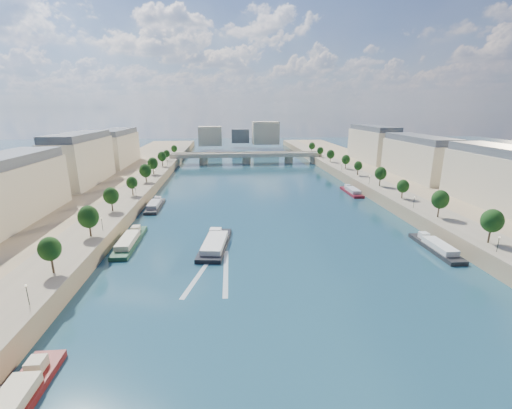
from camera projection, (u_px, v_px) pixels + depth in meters
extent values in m
plane|color=#0B2734|center=(266.00, 213.00, 136.44)|extent=(700.00, 700.00, 0.00)
cube|color=#9E8460|center=(78.00, 211.00, 129.67)|extent=(44.00, 520.00, 5.00)
cube|color=#9E8460|center=(438.00, 202.00, 141.85)|extent=(44.00, 520.00, 5.00)
cube|color=gray|center=(118.00, 204.00, 130.24)|extent=(14.00, 520.00, 0.10)
cube|color=gray|center=(404.00, 197.00, 139.89)|extent=(14.00, 520.00, 0.10)
cylinder|color=#382B1E|center=(46.00, 268.00, 74.32)|extent=(0.50, 0.50, 3.82)
ellipsoid|color=#113311|center=(43.00, 252.00, 73.34)|extent=(4.80, 4.80, 5.52)
cylinder|color=#382B1E|center=(88.00, 230.00, 97.32)|extent=(0.50, 0.50, 3.82)
ellipsoid|color=#113311|center=(87.00, 218.00, 96.34)|extent=(4.80, 4.80, 5.52)
cylinder|color=#382B1E|center=(114.00, 206.00, 120.32)|extent=(0.50, 0.50, 3.82)
ellipsoid|color=#113311|center=(113.00, 197.00, 119.34)|extent=(4.80, 4.80, 5.52)
cylinder|color=#382B1E|center=(132.00, 191.00, 143.32)|extent=(0.50, 0.50, 3.82)
ellipsoid|color=#113311|center=(131.00, 182.00, 142.34)|extent=(4.80, 4.80, 5.52)
cylinder|color=#382B1E|center=(145.00, 179.00, 166.32)|extent=(0.50, 0.50, 3.82)
ellipsoid|color=#113311|center=(144.00, 172.00, 165.34)|extent=(4.80, 4.80, 5.52)
cylinder|color=#382B1E|center=(155.00, 170.00, 189.32)|extent=(0.50, 0.50, 3.82)
ellipsoid|color=#113311|center=(154.00, 164.00, 188.34)|extent=(4.80, 4.80, 5.52)
cylinder|color=#382B1E|center=(162.00, 164.00, 212.32)|extent=(0.50, 0.50, 3.82)
ellipsoid|color=#113311|center=(162.00, 158.00, 211.34)|extent=(4.80, 4.80, 5.52)
cylinder|color=#382B1E|center=(168.00, 158.00, 235.32)|extent=(0.50, 0.50, 3.82)
ellipsoid|color=#113311|center=(168.00, 153.00, 234.34)|extent=(4.80, 4.80, 5.52)
cylinder|color=#382B1E|center=(173.00, 154.00, 258.32)|extent=(0.50, 0.50, 3.82)
ellipsoid|color=#113311|center=(173.00, 149.00, 257.34)|extent=(4.80, 4.80, 5.52)
cylinder|color=#382B1E|center=(492.00, 238.00, 91.30)|extent=(0.50, 0.50, 3.82)
ellipsoid|color=#113311|center=(495.00, 225.00, 90.32)|extent=(4.80, 4.80, 5.52)
cylinder|color=#382B1E|center=(438.00, 212.00, 114.30)|extent=(0.50, 0.50, 3.82)
ellipsoid|color=#113311|center=(440.00, 201.00, 113.31)|extent=(4.80, 4.80, 5.52)
cylinder|color=#382B1E|center=(403.00, 194.00, 137.29)|extent=(0.50, 0.50, 3.82)
ellipsoid|color=#113311|center=(404.00, 185.00, 136.31)|extent=(4.80, 4.80, 5.52)
cylinder|color=#382B1E|center=(377.00, 182.00, 160.29)|extent=(0.50, 0.50, 3.82)
ellipsoid|color=#113311|center=(378.00, 174.00, 159.31)|extent=(4.80, 4.80, 5.52)
cylinder|color=#382B1E|center=(358.00, 172.00, 183.29)|extent=(0.50, 0.50, 3.82)
ellipsoid|color=#113311|center=(358.00, 166.00, 182.31)|extent=(4.80, 4.80, 5.52)
cylinder|color=#382B1E|center=(343.00, 165.00, 206.29)|extent=(0.50, 0.50, 3.82)
ellipsoid|color=#113311|center=(343.00, 159.00, 205.31)|extent=(4.80, 4.80, 5.52)
cylinder|color=#382B1E|center=(331.00, 159.00, 229.29)|extent=(0.50, 0.50, 3.82)
ellipsoid|color=#113311|center=(332.00, 154.00, 228.31)|extent=(4.80, 4.80, 5.52)
cylinder|color=#382B1E|center=(321.00, 155.00, 252.29)|extent=(0.50, 0.50, 3.82)
ellipsoid|color=#113311|center=(322.00, 150.00, 251.31)|extent=(4.80, 4.80, 5.52)
cylinder|color=#382B1E|center=(313.00, 151.00, 275.29)|extent=(0.50, 0.50, 3.82)
ellipsoid|color=#113311|center=(314.00, 146.00, 274.31)|extent=(4.80, 4.80, 5.52)
cylinder|color=black|center=(28.00, 296.00, 63.01)|extent=(0.14, 0.14, 4.00)
sphere|color=#FFE5B2|center=(26.00, 286.00, 62.44)|extent=(0.36, 0.36, 0.36)
cylinder|color=black|center=(102.00, 225.00, 101.34)|extent=(0.14, 0.14, 4.00)
sphere|color=#FFE5B2|center=(101.00, 218.00, 100.77)|extent=(0.36, 0.36, 0.36)
cylinder|color=black|center=(136.00, 193.00, 139.67)|extent=(0.14, 0.14, 4.00)
sphere|color=#FFE5B2|center=(135.00, 188.00, 139.10)|extent=(0.36, 0.36, 0.36)
cylinder|color=black|center=(155.00, 174.00, 178.01)|extent=(0.14, 0.14, 4.00)
sphere|color=#FFE5B2|center=(155.00, 170.00, 177.43)|extent=(0.36, 0.36, 0.36)
cylinder|color=black|center=(167.00, 162.00, 216.34)|extent=(0.14, 0.14, 4.00)
sphere|color=#FFE5B2|center=(167.00, 159.00, 215.77)|extent=(0.36, 0.36, 0.36)
cylinder|color=black|center=(498.00, 245.00, 86.27)|extent=(0.14, 0.14, 4.00)
sphere|color=#FFE5B2|center=(499.00, 237.00, 85.70)|extent=(0.36, 0.36, 0.36)
cylinder|color=black|center=(414.00, 203.00, 124.60)|extent=(0.14, 0.14, 4.00)
sphere|color=#FFE5B2|center=(415.00, 197.00, 124.03)|extent=(0.36, 0.36, 0.36)
cylinder|color=black|center=(369.00, 180.00, 162.93)|extent=(0.14, 0.14, 4.00)
sphere|color=#FFE5B2|center=(370.00, 176.00, 162.36)|extent=(0.36, 0.36, 0.36)
cylinder|color=black|center=(342.00, 167.00, 201.26)|extent=(0.14, 0.14, 4.00)
sphere|color=#FFE5B2|center=(342.00, 163.00, 200.69)|extent=(0.36, 0.36, 0.36)
cylinder|color=black|center=(323.00, 157.00, 239.60)|extent=(0.14, 0.14, 4.00)
sphere|color=#FFE5B2|center=(323.00, 154.00, 239.02)|extent=(0.36, 0.36, 0.36)
cube|color=beige|center=(8.00, 190.00, 108.87)|extent=(16.00, 52.00, 20.00)
cube|color=#474C54|center=(0.00, 154.00, 105.70)|extent=(14.72, 50.44, 3.20)
cube|color=beige|center=(81.00, 162.00, 164.45)|extent=(16.00, 52.00, 20.00)
cube|color=#474C54|center=(78.00, 138.00, 161.28)|extent=(14.72, 50.44, 3.20)
cube|color=beige|center=(117.00, 149.00, 220.03)|extent=(16.00, 52.00, 20.00)
cube|color=#474C54|center=(115.00, 130.00, 216.86)|extent=(14.72, 50.44, 3.20)
cube|color=beige|center=(506.00, 181.00, 123.25)|extent=(16.00, 52.00, 20.00)
cube|color=#474C54|center=(512.00, 148.00, 120.08)|extent=(14.72, 50.44, 3.20)
cube|color=beige|center=(418.00, 158.00, 178.83)|extent=(16.00, 52.00, 20.00)
cube|color=#474C54|center=(421.00, 136.00, 175.67)|extent=(14.72, 50.44, 3.20)
cube|color=beige|center=(372.00, 146.00, 234.41)|extent=(16.00, 52.00, 20.00)
cube|color=#474C54|center=(374.00, 129.00, 231.25)|extent=(14.72, 50.44, 3.20)
cube|color=beige|center=(210.00, 136.00, 331.33)|extent=(22.00, 18.00, 18.00)
cube|color=beige|center=(265.00, 133.00, 345.02)|extent=(26.00, 20.00, 22.00)
cube|color=#474C54|center=(240.00, 136.00, 358.37)|extent=(18.00, 16.00, 14.00)
cube|color=#C1B79E|center=(247.00, 155.00, 255.55)|extent=(112.00, 11.00, 2.20)
cube|color=#C1B79E|center=(247.00, 154.00, 250.35)|extent=(112.00, 0.80, 0.90)
cube|color=#C1B79E|center=(246.00, 152.00, 259.93)|extent=(112.00, 0.80, 0.90)
cylinder|color=#C1B79E|center=(204.00, 161.00, 253.85)|extent=(6.40, 6.40, 5.00)
cylinder|color=#C1B79E|center=(247.00, 160.00, 256.56)|extent=(6.40, 6.40, 5.00)
cylinder|color=#C1B79E|center=(289.00, 160.00, 259.26)|extent=(6.40, 6.40, 5.00)
cube|color=#C1B79E|center=(176.00, 161.00, 252.16)|extent=(6.00, 12.00, 5.00)
cube|color=#C1B79E|center=(314.00, 159.00, 260.96)|extent=(6.00, 12.00, 5.00)
cube|color=black|center=(215.00, 245.00, 103.46)|extent=(10.41, 25.63, 1.78)
cube|color=silver|center=(215.00, 243.00, 101.09)|extent=(7.96, 16.82, 1.60)
cube|color=silver|center=(215.00, 231.00, 110.13)|extent=(3.93, 3.44, 1.80)
cube|color=silver|center=(201.00, 272.00, 86.98)|extent=(7.78, 25.45, 0.04)
cube|color=silver|center=(226.00, 271.00, 87.52)|extent=(1.54, 26.01, 0.04)
cube|color=maroon|center=(14.00, 409.00, 47.22)|extent=(5.00, 21.72, 1.80)
cube|color=#C3B492|center=(36.00, 364.00, 52.97)|extent=(2.50, 2.61, 1.80)
cube|color=#1D4830|center=(130.00, 243.00, 105.32)|extent=(5.00, 25.74, 1.80)
cube|color=beige|center=(128.00, 240.00, 102.88)|extent=(4.10, 14.16, 1.60)
cube|color=beige|center=(136.00, 229.00, 112.23)|extent=(2.50, 3.09, 1.80)
cube|color=#28282A|center=(155.00, 207.00, 143.42)|extent=(5.00, 21.52, 1.80)
cube|color=#9B99A2|center=(154.00, 204.00, 141.30)|extent=(4.10, 11.84, 1.60)
cube|color=#9B99A2|center=(158.00, 199.00, 149.11)|extent=(2.50, 2.58, 1.80)
cube|color=#232426|center=(435.00, 249.00, 100.71)|extent=(5.00, 21.80, 1.80)
cube|color=white|center=(440.00, 246.00, 98.57)|extent=(4.10, 11.99, 1.60)
cube|color=white|center=(424.00, 235.00, 106.48)|extent=(2.50, 2.62, 1.80)
cube|color=maroon|center=(352.00, 193.00, 167.36)|extent=(5.00, 20.73, 1.80)
cube|color=#ADB1BA|center=(353.00, 190.00, 165.31)|extent=(4.10, 11.40, 1.60)
cube|color=#ADB1BA|center=(347.00, 186.00, 172.83)|extent=(2.50, 2.49, 1.80)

